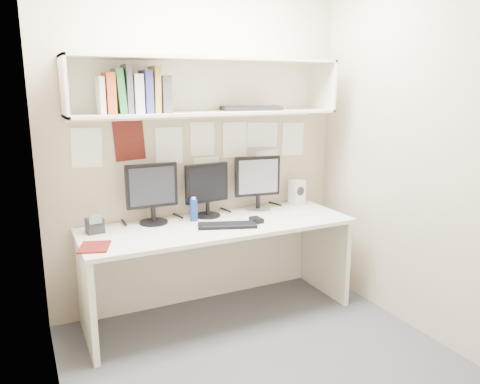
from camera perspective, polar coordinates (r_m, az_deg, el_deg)
name	(u,v)px	position (r m, az deg, el deg)	size (l,w,h in m)	color
floor	(259,356)	(3.24, 2.27, -19.35)	(2.40, 2.00, 0.01)	#404045
wall_back	(200,142)	(3.68, -4.92, 6.15)	(2.40, 0.02, 2.60)	tan
wall_front	(378,193)	(1.97, 16.42, -0.13)	(2.40, 0.02, 2.60)	tan
wall_left	(42,176)	(2.45, -23.03, 1.85)	(0.02, 2.00, 2.60)	tan
wall_right	(411,148)	(3.50, 20.15, 5.08)	(0.02, 2.00, 2.60)	tan
desk	(219,269)	(3.59, -2.61, -9.39)	(2.00, 0.70, 0.73)	beige
overhead_hutch	(206,86)	(3.52, -4.22, 12.72)	(2.00, 0.38, 0.40)	silver
pinned_papers	(200,148)	(3.68, -4.88, 5.37)	(1.92, 0.01, 0.48)	white
monitor_left	(152,191)	(3.48, -10.67, 0.14)	(0.38, 0.21, 0.44)	black
monitor_center	(207,187)	(3.61, -4.05, 0.57)	(0.36, 0.20, 0.41)	black
monitor_right	(258,181)	(3.79, 2.15, 1.37)	(0.38, 0.21, 0.44)	#A5A5AA
keyboard	(227,225)	(3.39, -1.57, -4.08)	(0.42, 0.15, 0.02)	black
mouse	(256,220)	(3.49, 2.01, -3.43)	(0.07, 0.11, 0.03)	black
speaker	(297,192)	(4.02, 6.94, -0.03)	(0.12, 0.13, 0.21)	beige
blue_bottle	(194,210)	(3.53, -5.66, -2.15)	(0.06, 0.06, 0.18)	navy
maroon_notebook	(94,247)	(3.09, -17.32, -6.41)	(0.18, 0.22, 0.01)	#53110E
desk_phone	(95,225)	(3.38, -17.27, -3.92)	(0.12, 0.11, 0.14)	black
book_stack	(134,92)	(3.31, -12.76, 11.76)	(0.48, 0.20, 0.32)	beige
hutch_tray	(251,108)	(3.65, 1.40, 10.18)	(0.46, 0.18, 0.03)	black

